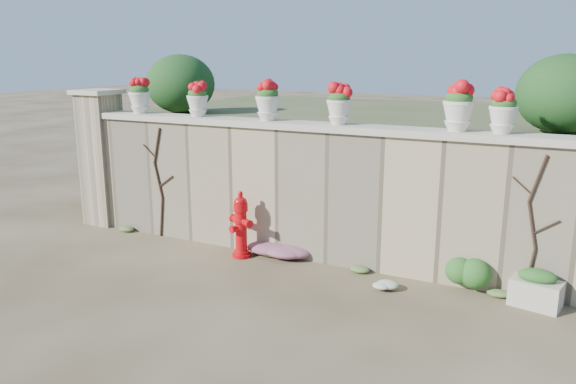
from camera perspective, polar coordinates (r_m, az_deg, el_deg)
The scene contains 20 objects.
ground at distance 7.43m, azimuth -4.07°, elevation -10.75°, with size 80.00×80.00×0.00m, color #473723.
stone_wall at distance 8.62m, azimuth 1.88°, elevation -0.23°, with size 8.00×0.40×2.00m, color tan.
wall_cap at distance 8.43m, azimuth 1.94°, elevation 6.72°, with size 8.10×0.52×0.10m, color #BFB5A1.
gate_pillar at distance 10.92m, azimuth -18.35°, elevation 3.42°, with size 0.72×0.72×2.48m.
raised_fill at distance 11.54m, azimuth 8.52°, elevation 3.19°, with size 9.00×6.00×2.00m, color #384C23.
back_shrub_left at distance 11.07m, azimuth -10.86°, elevation 10.74°, with size 1.30×1.30×1.10m, color #143814.
back_shrub_right at distance 8.83m, azimuth 26.28°, elevation 8.92°, with size 1.30×1.30×1.10m, color #143814.
vine_left at distance 9.83m, azimuth -12.98°, elevation 1.11°, with size 0.60×0.04×1.91m.
vine_right at distance 7.68m, azimuth 23.63°, elevation -3.20°, with size 0.60×0.04×1.91m.
fire_hydrant at distance 8.73m, azimuth -4.81°, elevation -3.29°, with size 0.45×0.32×1.05m.
planter_box at distance 7.76m, azimuth 23.90°, elevation -9.03°, with size 0.65×0.46×0.50m.
green_shrub at distance 7.90m, azimuth 17.80°, elevation -7.53°, with size 0.63×0.57×0.60m, color #1E5119.
magenta_clump at distance 8.79m, azimuth -1.08°, elevation -5.90°, with size 0.94×0.63×0.25m, color #BD258B.
white_flowers at distance 7.75m, azimuth 9.76°, elevation -9.23°, with size 0.45×0.36×0.16m, color white.
urn_pot_0 at distance 10.13m, azimuth -14.84°, elevation 9.37°, with size 0.37×0.37×0.59m.
urn_pot_1 at distance 9.38m, azimuth -9.17°, elevation 9.23°, with size 0.35×0.35×0.55m.
urn_pot_2 at distance 8.69m, azimuth -2.07°, elevation 9.22°, with size 0.38×0.38×0.60m.
urn_pot_3 at distance 8.20m, azimuth 5.22°, elevation 8.81°, with size 0.36×0.36×0.57m.
urn_pot_4 at distance 7.75m, azimuth 16.94°, elevation 8.25°, with size 0.41×0.41×0.64m.
urn_pot_5 at distance 7.68m, azimuth 21.02°, elevation 7.61°, with size 0.36×0.36×0.56m.
Camera 1 is at (3.47, -5.81, 3.07)m, focal length 35.00 mm.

